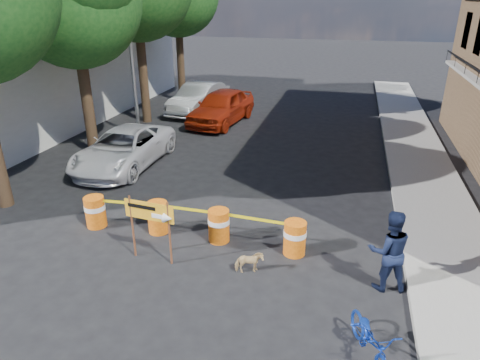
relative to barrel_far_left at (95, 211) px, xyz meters
The scene contains 15 objects.
ground 3.67m from the barrel_far_left, 24.81° to the right, with size 120.00×120.00×0.00m, color black.
sidewalk_east 10.51m from the barrel_far_left, 25.19° to the left, with size 2.40×40.00×0.15m, color gray.
white_building 13.12m from the barrel_far_left, 138.85° to the left, with size 8.00×22.00×6.00m, color silver.
streetlamp 9.26m from the barrel_far_left, 108.25° to the left, with size 1.25×0.18×8.00m.
barrel_far_left is the anchor object (origin of this frame).
barrel_mid_left 1.85m from the barrel_far_left, ahead, with size 0.58×0.58×0.90m.
barrel_mid_right 3.62m from the barrel_far_left, ahead, with size 0.58×0.58×0.90m.
barrel_far_right 5.65m from the barrel_far_left, ahead, with size 0.58×0.58×0.90m.
detour_sign 2.82m from the barrel_far_left, 25.85° to the right, with size 1.31×0.28×1.68m.
pedestrian 7.87m from the barrel_far_left, ahead, with size 0.93×0.72×1.91m, color #111833.
bicycle 8.07m from the barrel_far_left, 22.73° to the right, with size 0.59×0.89×1.69m, color #163DB8.
dog 4.86m from the barrel_far_left, 13.06° to the right, with size 0.30×0.66×0.56m, color #D6B47A.
suv_white 4.70m from the barrel_far_left, 108.56° to the left, with size 2.36×5.12×1.42m, color silver.
sedan_red 11.21m from the barrel_far_left, 88.17° to the left, with size 2.02×5.02×1.71m, color #A3250D.
sedan_silver 13.04m from the barrel_far_left, 96.58° to the left, with size 1.71×4.89×1.61m, color #A6AAAE.
Camera 1 is at (3.34, -7.82, 6.07)m, focal length 32.00 mm.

